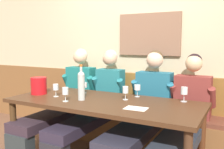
% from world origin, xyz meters
% --- Properties ---
extents(room_wall_back, '(6.80, 0.12, 2.80)m').
position_xyz_m(room_wall_back, '(0.00, 1.09, 1.40)').
color(room_wall_back, beige).
rests_on(room_wall_back, ground).
extents(wood_wainscot_panel, '(6.80, 0.03, 0.94)m').
position_xyz_m(wood_wainscot_panel, '(0.00, 1.04, 0.47)').
color(wood_wainscot_panel, brown).
rests_on(wood_wainscot_panel, ground).
extents(wall_bench, '(2.36, 0.42, 0.94)m').
position_xyz_m(wall_bench, '(0.00, 0.83, 0.28)').
color(wall_bench, brown).
rests_on(wall_bench, ground).
extents(dining_table, '(2.06, 0.88, 0.75)m').
position_xyz_m(dining_table, '(0.00, 0.09, 0.67)').
color(dining_table, '#482B19').
rests_on(dining_table, ground).
extents(person_center_left_seat, '(0.51, 1.34, 1.27)m').
position_xyz_m(person_center_left_seat, '(-0.80, 0.41, 0.60)').
color(person_center_left_seat, '#2C3335').
rests_on(person_center_left_seat, ground).
extents(person_right_seat, '(0.47, 1.34, 1.26)m').
position_xyz_m(person_right_seat, '(-0.31, 0.41, 0.61)').
color(person_right_seat, '#29272E').
rests_on(person_right_seat, ground).
extents(person_left_seat, '(0.54, 1.34, 1.27)m').
position_xyz_m(person_left_seat, '(0.32, 0.41, 0.60)').
color(person_left_seat, '#2B2432').
rests_on(person_left_seat, ground).
extents(person_center_right_seat, '(0.51, 1.33, 1.23)m').
position_xyz_m(person_center_right_seat, '(0.79, 0.41, 0.59)').
color(person_center_right_seat, '#27243B').
rests_on(person_center_right_seat, ground).
extents(ice_bucket, '(0.19, 0.19, 0.20)m').
position_xyz_m(ice_bucket, '(-0.86, 0.03, 0.85)').
color(ice_bucket, red).
rests_on(ice_bucket, dining_table).
extents(wine_bottle_clear_water, '(0.07, 0.07, 0.38)m').
position_xyz_m(wine_bottle_clear_water, '(-0.22, 0.00, 0.92)').
color(wine_bottle_clear_water, '#B5C0BD').
rests_on(wine_bottle_clear_water, dining_table).
extents(wine_glass_mid_right, '(0.06, 0.06, 0.15)m').
position_xyz_m(wine_glass_mid_right, '(0.19, 0.23, 0.85)').
color(wine_glass_mid_right, silver).
rests_on(wine_glass_mid_right, dining_table).
extents(wine_glass_by_bottle, '(0.07, 0.07, 0.16)m').
position_xyz_m(wine_glass_by_bottle, '(0.77, 0.44, 0.86)').
color(wine_glass_by_bottle, silver).
rests_on(wine_glass_by_bottle, dining_table).
extents(wine_glass_left_end, '(0.06, 0.06, 0.15)m').
position_xyz_m(wine_glass_left_end, '(-0.58, 0.01, 0.85)').
color(wine_glass_left_end, silver).
rests_on(wine_glass_left_end, dining_table).
extents(wine_glass_near_bucket, '(0.07, 0.07, 0.14)m').
position_xyz_m(wine_glass_near_bucket, '(0.25, 0.43, 0.85)').
color(wine_glass_near_bucket, silver).
rests_on(wine_glass_near_bucket, dining_table).
extents(wine_glass_right_end, '(0.07, 0.07, 0.13)m').
position_xyz_m(wine_glass_right_end, '(-0.41, 0.32, 0.84)').
color(wine_glass_right_end, silver).
rests_on(wine_glass_right_end, dining_table).
extents(wine_glass_mid_left, '(0.06, 0.06, 0.15)m').
position_xyz_m(wine_glass_mid_left, '(-0.33, -0.13, 0.85)').
color(wine_glass_mid_left, silver).
rests_on(wine_glass_mid_left, dining_table).
extents(tasting_sheet_left_guest, '(0.22, 0.16, 0.00)m').
position_xyz_m(tasting_sheet_left_guest, '(0.43, -0.05, 0.75)').
color(tasting_sheet_left_guest, white).
rests_on(tasting_sheet_left_guest, dining_table).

